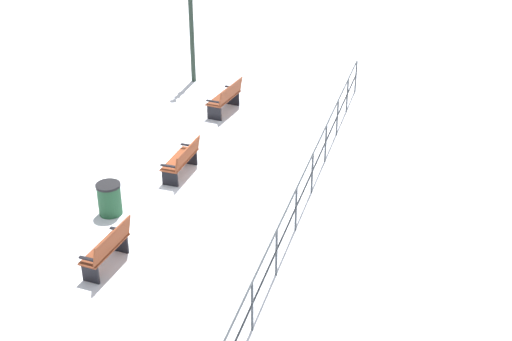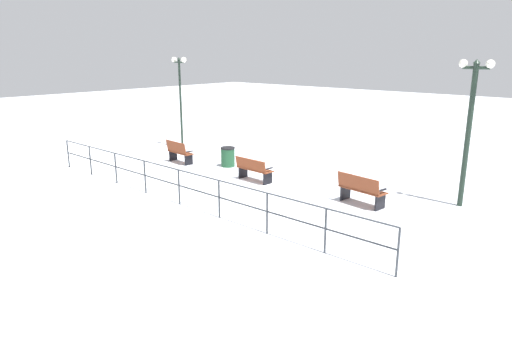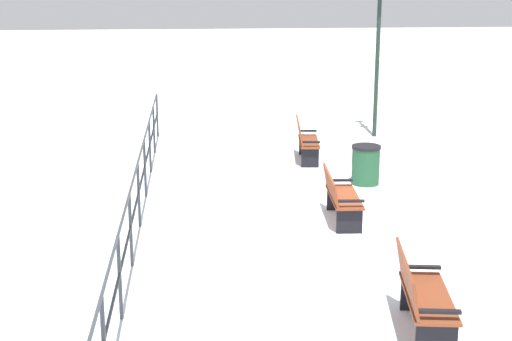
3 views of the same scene
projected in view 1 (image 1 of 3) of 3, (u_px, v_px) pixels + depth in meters
ground_plane at (178, 174)px, 18.13m from camera, size 80.00×80.00×0.00m
bench_nearest at (226, 98)px, 21.45m from camera, size 0.78×1.55×0.96m
bench_second at (182, 160)px, 17.88m from camera, size 0.60×1.47×0.86m
bench_third at (108, 248)px, 14.30m from camera, size 0.60×1.39×0.94m
lamppost_near at (190, 4)px, 22.83m from camera, size 0.24×0.96×4.34m
waterfront_railing at (312, 167)px, 16.91m from camera, size 0.05×14.07×1.11m
trash_bin at (110, 199)px, 16.22m from camera, size 0.58×0.58×0.79m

